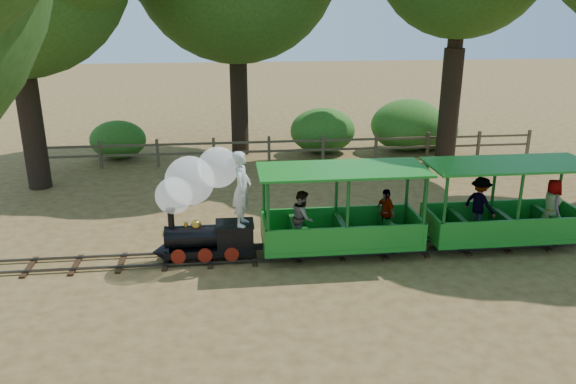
{
  "coord_description": "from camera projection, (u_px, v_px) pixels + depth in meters",
  "views": [
    {
      "loc": [
        -2.54,
        -11.84,
        5.61
      ],
      "look_at": [
        -1.15,
        0.5,
        1.4
      ],
      "focal_mm": 35.0,
      "sensor_mm": 36.0,
      "label": 1
    }
  ],
  "objects": [
    {
      "name": "ground",
      "position": [
        339.0,
        253.0,
        13.22
      ],
      "size": [
        90.0,
        90.0,
        0.0
      ],
      "primitive_type": "plane",
      "color": "olive",
      "rests_on": "ground"
    },
    {
      "name": "track",
      "position": [
        339.0,
        251.0,
        13.2
      ],
      "size": [
        22.0,
        1.0,
        0.1
      ],
      "color": "#3F3D3A",
      "rests_on": "ground"
    },
    {
      "name": "locomotive",
      "position": [
        202.0,
        196.0,
        12.45
      ],
      "size": [
        2.33,
        1.1,
        2.66
      ],
      "color": "black",
      "rests_on": "ground"
    },
    {
      "name": "carriage_front",
      "position": [
        339.0,
        222.0,
        12.94
      ],
      "size": [
        3.81,
        1.56,
        1.98
      ],
      "color": "#1D8523",
      "rests_on": "track"
    },
    {
      "name": "carriage_rear",
      "position": [
        504.0,
        212.0,
        13.4
      ],
      "size": [
        3.81,
        1.56,
        1.98
      ],
      "color": "#1D8523",
      "rests_on": "track"
    },
    {
      "name": "fence",
      "position": [
        296.0,
        147.0,
        20.56
      ],
      "size": [
        18.1,
        0.1,
        1.0
      ],
      "color": "brown",
      "rests_on": "ground"
    },
    {
      "name": "shrub_west",
      "position": [
        118.0,
        140.0,
        21.04
      ],
      "size": [
        2.08,
        1.6,
        1.44
      ],
      "primitive_type": "ellipsoid",
      "color": "#2D6B1E",
      "rests_on": "ground"
    },
    {
      "name": "shrub_mid_w",
      "position": [
        323.0,
        131.0,
        21.82
      ],
      "size": [
        2.54,
        1.95,
        1.76
      ],
      "primitive_type": "ellipsoid",
      "color": "#2D6B1E",
      "rests_on": "ground"
    },
    {
      "name": "shrub_mid_e",
      "position": [
        432.0,
        131.0,
        22.32
      ],
      "size": [
        2.17,
        1.67,
        1.5
      ],
      "primitive_type": "ellipsoid",
      "color": "#2D6B1E",
      "rests_on": "ground"
    },
    {
      "name": "shrub_east",
      "position": [
        408.0,
        125.0,
        22.13
      ],
      "size": [
        2.93,
        2.26,
        2.03
      ],
      "primitive_type": "ellipsoid",
      "color": "#2D6B1E",
      "rests_on": "ground"
    }
  ]
}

